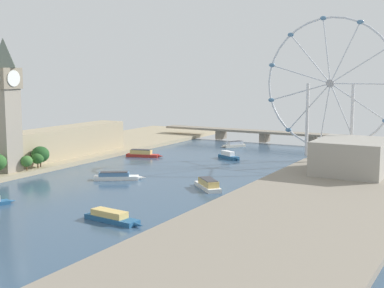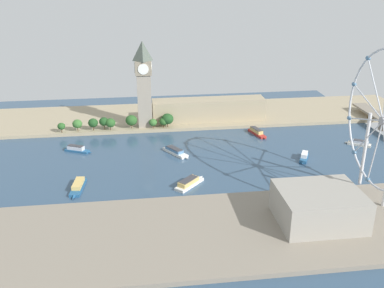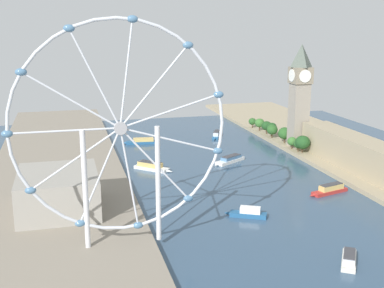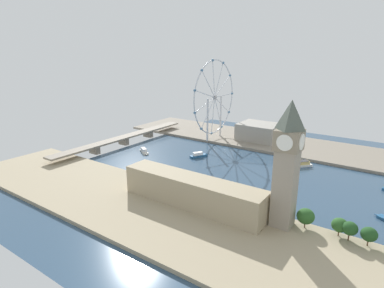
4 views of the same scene
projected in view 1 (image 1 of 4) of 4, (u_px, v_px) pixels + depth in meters
The scene contains 14 objects.
ground_plane at pixel (139, 180), 337.24m from camera, with size 397.03×397.03×0.00m, color #334C66.
riverbank_left at pixel (7, 163), 391.60m from camera, with size 90.00×520.00×3.00m, color tan.
riverbank_right at pixel (321, 199), 282.47m from camera, with size 90.00×520.00×3.00m, color gray.
clock_tower at pixel (6, 103), 345.20m from camera, with size 16.45×16.45×84.11m.
parliament_block at pixel (66, 142), 411.79m from camera, with size 22.00×115.57×22.04m, color tan.
ferris_wheel at pixel (330, 85), 397.50m from camera, with size 97.06×3.20×102.69m.
riverside_hall at pixel (352, 156), 344.70m from camera, with size 42.36×50.85×21.09m, color gray.
river_bridge at pixel (265, 133), 516.80m from camera, with size 209.03×14.83×10.38m.
tour_boat_0 at pixel (208, 184), 313.51m from camera, with size 25.71×24.97×5.88m.
tour_boat_1 at pixel (116, 176), 339.24m from camera, with size 29.48×21.18×5.09m.
tour_boat_2 at pixel (142, 154), 428.75m from camera, with size 29.71×12.55×5.82m.
tour_boat_4 at pixel (229, 156), 418.92m from camera, with size 22.43×14.12×5.81m.
tour_boat_5 at pixel (234, 144), 483.49m from camera, with size 16.32×21.73×5.19m.
tour_boat_6 at pixel (112, 217), 245.63m from camera, with size 32.53×10.36×5.02m.
Camera 1 is at (189.18, -273.78, 67.45)m, focal length 51.47 mm.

